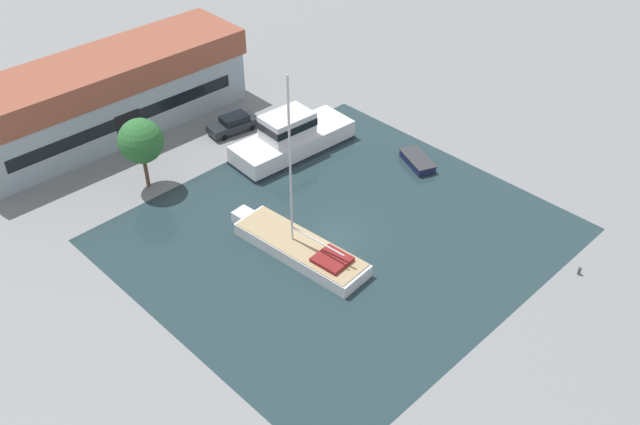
% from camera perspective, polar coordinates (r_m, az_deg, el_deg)
% --- Properties ---
extents(ground_plane, '(440.00, 440.00, 0.00)m').
position_cam_1_polar(ground_plane, '(53.86, 1.55, -1.80)').
color(ground_plane, gray).
extents(water_canal, '(29.85, 27.65, 0.01)m').
position_cam_1_polar(water_canal, '(53.86, 1.55, -1.80)').
color(water_canal, '#23383D').
rests_on(water_canal, ground).
extents(warehouse_building, '(26.90, 8.07, 7.05)m').
position_cam_1_polar(warehouse_building, '(67.46, -16.83, 8.95)').
color(warehouse_building, '#99A8B2').
rests_on(warehouse_building, ground).
extents(quay_tree_near_building, '(3.64, 3.64, 6.18)m').
position_cam_1_polar(quay_tree_near_building, '(58.26, -14.15, 5.56)').
color(quay_tree_near_building, brown).
rests_on(quay_tree_near_building, ground).
extents(parked_car, '(4.92, 2.53, 1.58)m').
position_cam_1_polar(parked_car, '(66.27, -6.94, 7.07)').
color(parked_car, '#1E2328').
rests_on(parked_car, ground).
extents(sailboat_moored, '(3.93, 12.10, 14.16)m').
position_cam_1_polar(sailboat_moored, '(51.81, -1.66, -2.79)').
color(sailboat_moored, white).
rests_on(sailboat_moored, water_canal).
extents(motor_cruiser, '(11.59, 4.87, 3.82)m').
position_cam_1_polar(motor_cruiser, '(62.64, -2.32, 6.00)').
color(motor_cruiser, white).
rests_on(motor_cruiser, water_canal).
extents(small_dinghy, '(3.04, 4.13, 0.72)m').
position_cam_1_polar(small_dinghy, '(61.89, 7.80, 4.11)').
color(small_dinghy, '#19234C').
rests_on(small_dinghy, water_canal).
extents(mooring_bollard, '(0.24, 0.24, 0.65)m').
position_cam_1_polar(mooring_bollard, '(53.54, 20.05, -4.37)').
color(mooring_bollard, '#47474C').
rests_on(mooring_bollard, ground).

